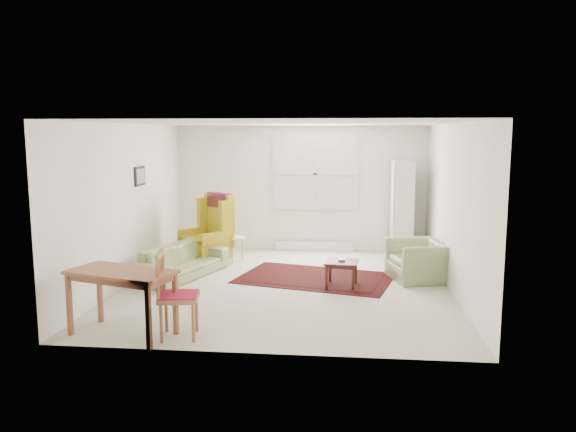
# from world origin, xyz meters

# --- Properties ---
(room) EXTENTS (5.04, 5.54, 2.51)m
(room) POSITION_xyz_m (0.02, 0.21, 1.26)
(room) COLOR beige
(room) RESTS_ON ground
(rug) EXTENTS (2.74, 2.11, 0.02)m
(rug) POSITION_xyz_m (0.43, 0.48, 0.01)
(rug) COLOR black
(rug) RESTS_ON ground
(sofa) EXTENTS (1.25, 1.92, 0.72)m
(sofa) POSITION_xyz_m (-1.76, 0.35, 0.36)
(sofa) COLOR gray
(sofa) RESTS_ON ground
(armchair) EXTENTS (1.07, 1.15, 0.75)m
(armchair) POSITION_xyz_m (2.10, 0.58, 0.38)
(armchair) COLOR gray
(armchair) RESTS_ON ground
(wingback_chair) EXTENTS (1.06, 1.07, 1.27)m
(wingback_chair) POSITION_xyz_m (-1.61, 1.34, 0.64)
(wingback_chair) COLOR gold
(wingback_chair) RESTS_ON ground
(coffee_table) EXTENTS (0.54, 0.54, 0.40)m
(coffee_table) POSITION_xyz_m (0.86, 0.05, 0.20)
(coffee_table) COLOR #3F1813
(coffee_table) RESTS_ON ground
(stool) EXTENTS (0.40, 0.40, 0.46)m
(stool) POSITION_xyz_m (-1.10, 1.56, 0.23)
(stool) COLOR white
(stool) RESTS_ON ground
(cabinet) EXTENTS (0.40, 0.74, 1.84)m
(cabinet) POSITION_xyz_m (1.98, 2.35, 0.92)
(cabinet) COLOR silver
(cabinet) RESTS_ON ground
(desk) EXTENTS (1.35, 0.95, 0.78)m
(desk) POSITION_xyz_m (-1.68, -2.34, 0.39)
(desk) COLOR #955B3C
(desk) RESTS_ON ground
(desk_chair) EXTENTS (0.51, 0.51, 1.02)m
(desk_chair) POSITION_xyz_m (-1.00, -2.35, 0.51)
(desk_chair) COLOR #955B3C
(desk_chair) RESTS_ON ground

